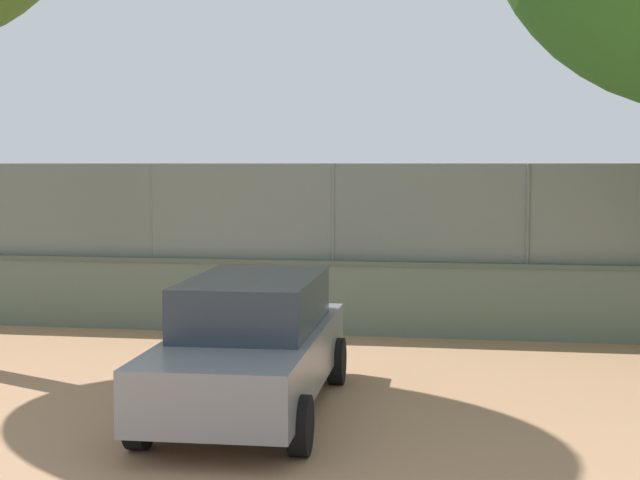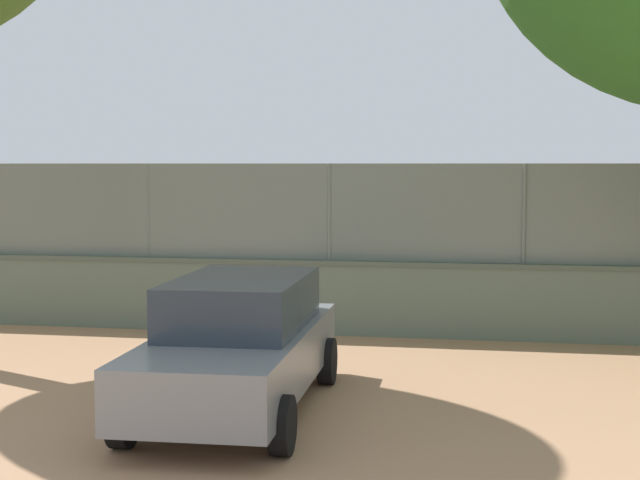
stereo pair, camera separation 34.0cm
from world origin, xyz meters
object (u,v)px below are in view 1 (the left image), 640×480
at_px(player_near_wall_returning, 282,241).
at_px(parked_car_grey, 252,343).
at_px(spare_ball_by_wall, 3,307).
at_px(player_foreground_swinging, 433,268).
at_px(sports_ball, 440,318).

xyz_separation_m(player_near_wall_returning, parked_car_grey, (-2.43, 13.59, -0.08)).
relative_size(spare_ball_by_wall, parked_car_grey, 0.04).
distance_m(player_near_wall_returning, spare_ball_by_wall, 8.29).
bearing_deg(spare_ball_by_wall, parked_car_grey, 135.65).
distance_m(player_foreground_swinging, sports_ball, 1.46).
distance_m(player_foreground_swinging, player_near_wall_returning, 7.20).
xyz_separation_m(player_near_wall_returning, spare_ball_by_wall, (4.23, 7.08, -0.81)).
height_order(player_foreground_swinging, sports_ball, player_foreground_swinging).
bearing_deg(player_foreground_swinging, spare_ball_by_wall, 8.44).
bearing_deg(player_near_wall_returning, spare_ball_by_wall, 59.13).
relative_size(player_near_wall_returning, parked_car_grey, 0.33).
xyz_separation_m(spare_ball_by_wall, parked_car_grey, (-6.66, 6.51, 0.73)).
relative_size(player_foreground_swinging, player_near_wall_returning, 0.99).
relative_size(player_foreground_swinging, parked_car_grey, 0.33).
height_order(player_foreground_swinging, parked_car_grey, parked_car_grey).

